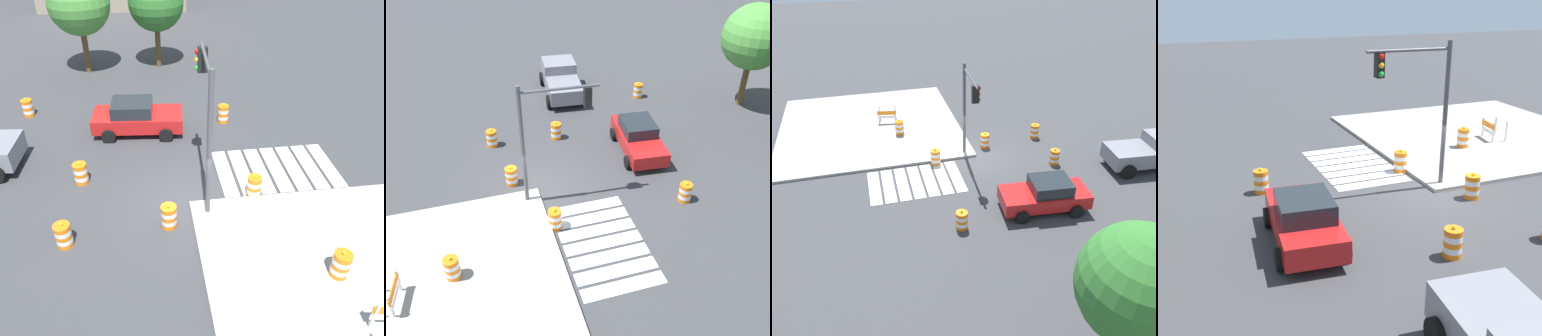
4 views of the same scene
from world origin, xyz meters
TOP-DOWN VIEW (x-y plane):
  - ground_plane at (0.00, 0.00)m, footprint 120.00×120.00m
  - crosswalk_stripes at (4.00, 1.80)m, footprint 5.10×3.20m
  - sports_car at (-1.82, 5.75)m, footprint 4.46×2.45m
  - traffic_barrel_near_corner at (-7.47, 8.17)m, footprint 0.56×0.56m
  - traffic_barrel_crosswalk_end at (2.54, 6.17)m, footprint 0.56×0.56m
  - traffic_barrel_median_near at (-4.44, -1.48)m, footprint 0.56×0.56m
  - traffic_barrel_median_far at (-0.86, -1.04)m, footprint 0.56×0.56m
  - traffic_barrel_far_curb at (2.56, 0.19)m, footprint 0.56×0.56m
  - traffic_barrel_lane_center at (-4.19, 1.96)m, footprint 0.56×0.56m
  - traffic_barrel_on_sidewalk at (4.13, -4.02)m, footprint 0.56×0.56m
  - traffic_light_pole at (0.66, 0.54)m, footprint 0.48×3.29m
  - street_tree_streetside_near at (-4.79, 13.86)m, footprint 3.71×3.71m
  - street_tree_streetside_mid at (-0.21, 14.24)m, footprint 3.44×3.44m

SIDE VIEW (x-z plane):
  - ground_plane at x=0.00m, z-range 0.00..0.00m
  - crosswalk_stripes at x=4.00m, z-range 0.00..0.02m
  - traffic_barrel_near_corner at x=-7.47m, z-range -0.06..0.96m
  - traffic_barrel_crosswalk_end at x=2.54m, z-range -0.06..0.96m
  - traffic_barrel_median_near at x=-4.44m, z-range -0.06..0.96m
  - traffic_barrel_median_far at x=-0.86m, z-range -0.06..0.96m
  - traffic_barrel_far_curb at x=2.56m, z-range -0.06..0.96m
  - traffic_barrel_lane_center at x=-4.19m, z-range -0.06..0.96m
  - traffic_barrel_on_sidewalk at x=4.13m, z-range 0.09..1.11m
  - sports_car at x=-1.82m, z-range 0.00..1.63m
  - traffic_light_pole at x=0.66m, z-range 1.16..6.66m
  - street_tree_streetside_mid at x=-0.21m, z-range 1.14..6.90m
  - street_tree_streetside_near at x=-4.79m, z-range 1.16..7.24m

